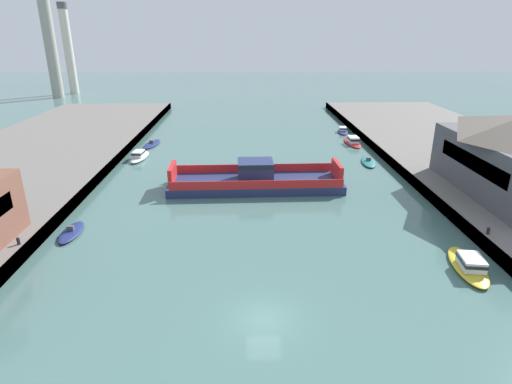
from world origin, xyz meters
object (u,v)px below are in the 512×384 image
Objects in this scene: smokestack_distant_b at (48,29)px; moored_boat_upstream_a at (343,130)px; moored_boat_mid_left at (353,141)px; moored_boat_mid_right at (152,144)px; moored_boat_near_right at (469,264)px; smokestack_distant_a at (68,46)px; moored_boat_near_left at (139,156)px; chain_ferry at (255,180)px; moored_boat_far_right at (71,232)px; moored_boat_far_left at (368,162)px.

moored_boat_upstream_a is at bearing -33.15° from smokestack_distant_b.
moored_boat_mid_left is 36.74m from moored_boat_mid_right.
moored_boat_mid_right is at bearing 129.32° from moored_boat_near_right.
smokestack_distant_a is (-76.65, 60.37, 14.60)m from moored_boat_upstream_a.
moored_boat_near_left is 89.26m from smokestack_distant_a.
smokestack_distant_b is at bearing 120.61° from moored_boat_near_left.
moored_boat_mid_left is (18.48, 22.81, -0.57)m from chain_ferry.
moored_boat_mid_left is 104.50m from smokestack_distant_a.
smokestack_distant_b reaches higher than moored_boat_near_right.
moored_boat_near_right is at bearing -43.99° from moored_boat_near_left.
moored_boat_mid_right is at bearing 128.37° from chain_ferry.
moored_boat_near_left is at bearing 88.49° from moored_boat_far_right.
smokestack_distant_a reaches higher than moored_boat_mid_left.
moored_boat_mid_right is 81.47m from smokestack_distant_a.
moored_boat_mid_left is 1.26× the size of moored_boat_far_left.
chain_ferry is 27.54m from moored_boat_near_right.
chain_ferry is at bearing -37.21° from moored_boat_near_left.
moored_boat_mid_left is (0.66, 43.81, 0.01)m from moored_boat_near_right.
moored_boat_upstream_a reaches higher than moored_boat_mid_right.
moored_boat_far_left is at bearing -18.91° from moored_boat_mid_right.
moored_boat_near_left is at bearing -63.35° from smokestack_distant_a.
moored_boat_far_left is at bearing -43.21° from smokestack_distant_b.
moored_boat_mid_left is at bearing 13.52° from moored_boat_near_left.
moored_boat_near_left reaches higher than moored_boat_upstream_a.
moored_boat_near_left reaches higher than moored_boat_near_right.
smokestack_distant_a is 10.63m from smokestack_distant_b.
moored_boat_mid_right is 38.30m from moored_boat_far_left.
moored_boat_near_left is 1.18× the size of moored_boat_upstream_a.
moored_boat_mid_left is 51.95m from moored_boat_far_right.
chain_ferry is 29.37m from moored_boat_mid_left.
moored_boat_near_right is 0.19× the size of smokestack_distant_b.
smokestack_distant_b is at bearing 142.14° from moored_boat_mid_left.
moored_boat_upstream_a is (0.78, 21.67, 0.17)m from moored_boat_far_left.
moored_boat_far_right is 113.59m from smokestack_distant_a.
smokestack_distant_b is (-41.08, 69.45, 19.42)m from moored_boat_near_left.
moored_boat_upstream_a is (0.95, 53.30, -0.14)m from moored_boat_near_right.
moored_boat_mid_right is 1.19× the size of moored_boat_upstream_a.
moored_boat_far_left is 112.71m from smokestack_distant_a.
moored_boat_near_left is 0.96× the size of moored_boat_near_right.
moored_boat_near_left is at bearing -90.78° from moored_boat_mid_right.
chain_ferry is at bearing -129.01° from moored_boat_mid_left.
smokestack_distant_a is at bearing 80.35° from smokestack_distant_b.
moored_boat_upstream_a is 98.65m from smokestack_distant_a.
moored_boat_mid_left is 1.52× the size of moored_boat_far_right.
moored_boat_near_left is at bearing 142.79° from chain_ferry.
chain_ferry reaches higher than moored_boat_far_left.
moored_boat_near_left is 0.99× the size of moored_boat_mid_right.
chain_ferry is at bearing 130.33° from moored_boat_near_right.
moored_boat_near_right is (36.20, -34.94, -0.00)m from moored_boat_near_left.
moored_boat_near_right is 0.92× the size of moored_boat_mid_left.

